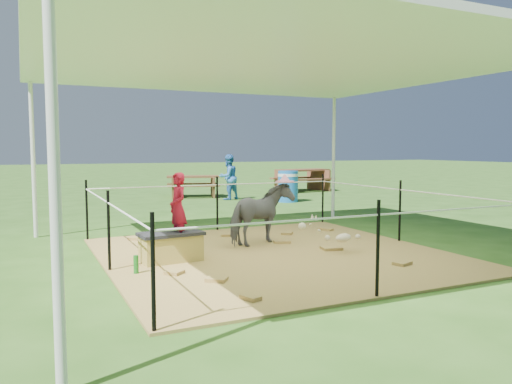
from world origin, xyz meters
name	(u,v)px	position (x,y,z in m)	size (l,w,h in m)	color
ground	(274,255)	(0.00, 0.00, 0.00)	(90.00, 90.00, 0.00)	#2D5919
hay_patch	(274,254)	(0.00, 0.00, 0.01)	(4.60, 4.60, 0.03)	brown
canopy_tent	(275,61)	(0.00, 0.00, 2.69)	(6.30, 6.30, 2.90)	silver
rope_fence	(274,210)	(0.00, 0.00, 0.64)	(4.54, 4.54, 1.00)	black
straw_bale	(171,248)	(-1.44, 0.14, 0.20)	(0.77, 0.38, 0.34)	#A8903D
dark_cloth	(171,234)	(-1.44, 0.14, 0.39)	(0.82, 0.43, 0.04)	black
woman	(178,200)	(-1.34, 0.14, 0.83)	(0.34, 0.22, 0.92)	#A40F27
green_bottle	(136,264)	(-1.99, -0.31, 0.14)	(0.06, 0.06, 0.21)	#18701D
pony	(261,214)	(0.12, 0.68, 0.50)	(0.51, 1.11, 0.94)	#515257
pink_hat	(261,179)	(0.12, 0.68, 1.04)	(0.29, 0.29, 0.14)	pink
foal	(343,236)	(0.92, -0.36, 0.27)	(0.85, 0.47, 0.47)	beige
trash_barrel	(288,186)	(3.59, 6.12, 0.44)	(0.56, 0.56, 0.87)	blue
picnic_table_near	(193,186)	(1.60, 8.63, 0.33)	(1.59, 1.15, 0.66)	#50341B
picnic_table_far	(302,180)	(5.77, 9.05, 0.39)	(1.86, 1.34, 0.77)	brown
distant_person	(228,177)	(2.30, 7.41, 0.66)	(0.65, 0.50, 1.33)	#3779CE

